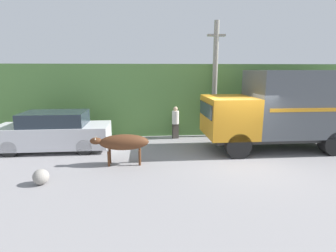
{
  "coord_description": "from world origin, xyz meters",
  "views": [
    {
      "loc": [
        -3.81,
        -9.43,
        3.44
      ],
      "look_at": [
        -2.91,
        0.61,
        1.28
      ],
      "focal_mm": 28.0,
      "sensor_mm": 36.0,
      "label": 1
    }
  ],
  "objects_px": {
    "brown_cow": "(123,143)",
    "roadside_rock": "(41,177)",
    "parked_suv": "(54,132)",
    "utility_pole": "(215,79)",
    "pedestrian_on_hill": "(175,121)",
    "cargo_truck": "(287,108)"
  },
  "relations": [
    {
      "from": "brown_cow",
      "to": "roadside_rock",
      "type": "distance_m",
      "value": 2.9
    },
    {
      "from": "parked_suv",
      "to": "brown_cow",
      "type": "bearing_deg",
      "value": -31.44
    },
    {
      "from": "utility_pole",
      "to": "pedestrian_on_hill",
      "type": "bearing_deg",
      "value": -172.8
    },
    {
      "from": "pedestrian_on_hill",
      "to": "parked_suv",
      "type": "bearing_deg",
      "value": 2.78
    },
    {
      "from": "brown_cow",
      "to": "parked_suv",
      "type": "distance_m",
      "value": 3.77
    },
    {
      "from": "roadside_rock",
      "to": "pedestrian_on_hill",
      "type": "bearing_deg",
      "value": 47.23
    },
    {
      "from": "parked_suv",
      "to": "pedestrian_on_hill",
      "type": "relative_size",
      "value": 2.91
    },
    {
      "from": "brown_cow",
      "to": "roadside_rock",
      "type": "height_order",
      "value": "brown_cow"
    },
    {
      "from": "parked_suv",
      "to": "roadside_rock",
      "type": "relative_size",
      "value": 9.93
    },
    {
      "from": "brown_cow",
      "to": "roadside_rock",
      "type": "bearing_deg",
      "value": -142.73
    },
    {
      "from": "brown_cow",
      "to": "utility_pole",
      "type": "height_order",
      "value": "utility_pole"
    },
    {
      "from": "brown_cow",
      "to": "parked_suv",
      "type": "bearing_deg",
      "value": 150.95
    },
    {
      "from": "cargo_truck",
      "to": "parked_suv",
      "type": "relative_size",
      "value": 1.37
    },
    {
      "from": "cargo_truck",
      "to": "roadside_rock",
      "type": "relative_size",
      "value": 13.62
    },
    {
      "from": "cargo_truck",
      "to": "pedestrian_on_hill",
      "type": "bearing_deg",
      "value": 154.04
    },
    {
      "from": "utility_pole",
      "to": "roadside_rock",
      "type": "height_order",
      "value": "utility_pole"
    },
    {
      "from": "brown_cow",
      "to": "roadside_rock",
      "type": "xyz_separation_m",
      "value": [
        -2.39,
        -1.53,
        -0.6
      ]
    },
    {
      "from": "cargo_truck",
      "to": "brown_cow",
      "type": "distance_m",
      "value": 7.13
    },
    {
      "from": "cargo_truck",
      "to": "pedestrian_on_hill",
      "type": "distance_m",
      "value": 5.18
    },
    {
      "from": "cargo_truck",
      "to": "parked_suv",
      "type": "bearing_deg",
      "value": 176.17
    },
    {
      "from": "pedestrian_on_hill",
      "to": "roadside_rock",
      "type": "xyz_separation_m",
      "value": [
        -4.75,
        -5.14,
        -0.65
      ]
    },
    {
      "from": "utility_pole",
      "to": "parked_suv",
      "type": "bearing_deg",
      "value": -166.76
    }
  ]
}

